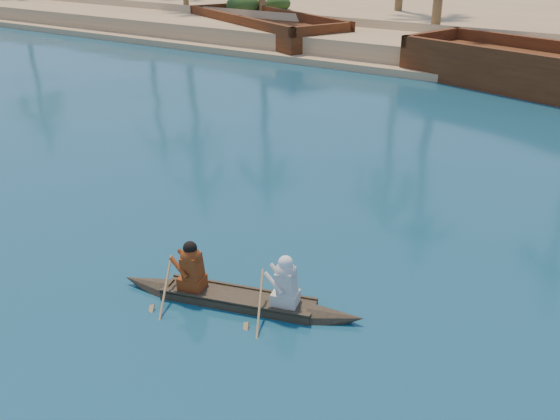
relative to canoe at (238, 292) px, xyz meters
The scene contains 3 objects.
canoe is the anchor object (origin of this frame).
barge_left 30.81m from the canoe, 123.92° to the left, with size 13.63×9.35×2.17m.
barge_mid 21.56m from the canoe, 87.05° to the left, with size 14.21×8.00×2.25m.
Camera 1 is at (2.16, -6.61, 6.53)m, focal length 40.00 mm.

